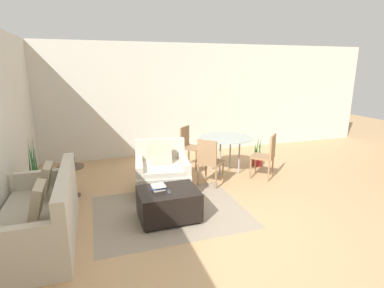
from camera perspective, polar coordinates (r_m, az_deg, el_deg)
The scene contains 16 objects.
ground_plane at distance 4.31m, azimuth 7.27°, elevation -15.94°, with size 20.00×20.00×0.00m, color tan.
wall_back at distance 7.54m, azimuth -5.62°, elevation 8.29°, with size 12.00×0.06×2.75m.
area_rug at distance 4.78m, azimuth -4.22°, elevation -12.64°, with size 2.28×1.83×0.01m.
couch at distance 4.36m, azimuth -26.63°, elevation -12.57°, with size 0.88×1.84×0.89m.
armchair at distance 5.43m, azimuth -5.74°, elevation -5.38°, with size 1.04×1.04×0.88m.
ottoman at distance 4.47m, azimuth -4.50°, elevation -11.18°, with size 0.85×0.66×0.45m.
book_stack at distance 4.39m, azimuth -6.45°, elevation -8.18°, with size 0.20×0.19×0.07m.
tv_remote_primary at distance 4.31m, azimuth -4.39°, elevation -9.07°, with size 0.06×0.14×0.01m.
potted_plant at distance 5.60m, azimuth -27.49°, elevation -7.43°, with size 0.35×0.35×1.12m.
side_table at distance 5.53m, azimuth -22.00°, elevation -5.55°, with size 0.45×0.45×0.54m.
picture_frame at distance 5.46m, azimuth -22.23°, elevation -3.18°, with size 0.15×0.07×0.17m.
dining_table at distance 6.30m, azimuth 6.45°, elevation 0.53°, with size 1.11×1.11×0.75m.
dining_chair_near_left at distance 5.56m, azimuth 3.27°, elevation -2.91°, with size 0.59×0.59×0.90m.
dining_chair_near_right at distance 6.11m, azimuth 14.10°, elevation -1.74°, with size 0.59×0.59×0.90m.
dining_chair_far_left at distance 6.68m, azimuth -0.62°, elevation 0.08°, with size 0.59×0.59×0.90m.
potted_plant_small at distance 6.96m, azimuth 12.33°, elevation -2.60°, with size 0.24×0.24×0.68m.
Camera 1 is at (-1.66, -3.34, 2.17)m, focal length 28.00 mm.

